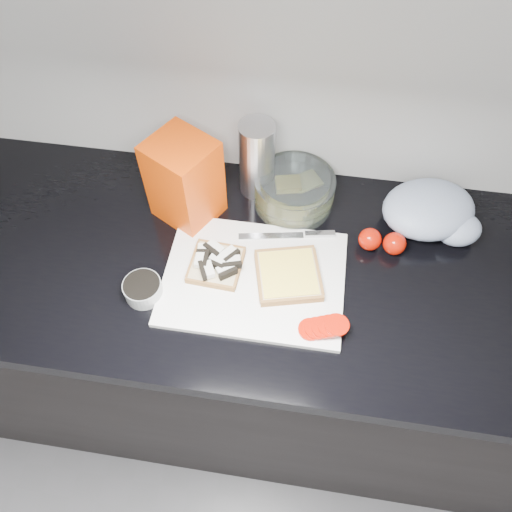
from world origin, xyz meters
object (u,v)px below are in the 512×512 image
(cutting_board, at_px, (254,278))
(glass_bowl, at_px, (294,191))
(bread_bag, at_px, (185,180))
(steel_canister, at_px, (257,159))

(cutting_board, distance_m, glass_bowl, 0.25)
(glass_bowl, distance_m, bread_bag, 0.27)
(glass_bowl, bearing_deg, steel_canister, 161.52)
(glass_bowl, bearing_deg, bread_bag, -165.00)
(cutting_board, height_order, bread_bag, bread_bag)
(steel_canister, bearing_deg, glass_bowl, -18.48)
(bread_bag, distance_m, steel_canister, 0.18)
(cutting_board, distance_m, steel_canister, 0.29)
(glass_bowl, relative_size, bread_bag, 0.90)
(glass_bowl, height_order, bread_bag, bread_bag)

